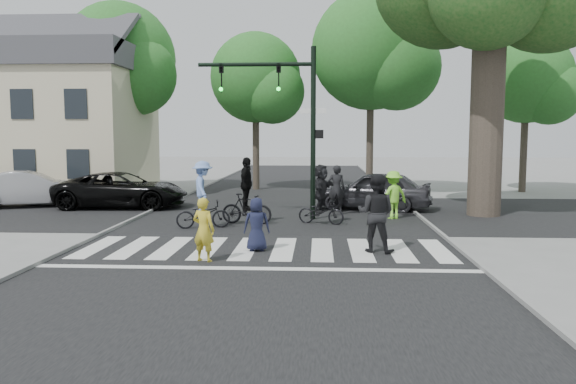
% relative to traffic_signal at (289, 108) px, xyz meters
% --- Properties ---
extents(ground, '(120.00, 120.00, 0.00)m').
position_rel_traffic_signal_xyz_m(ground, '(-0.35, -6.20, -3.90)').
color(ground, gray).
rests_on(ground, ground).
extents(road_stem, '(10.00, 70.00, 0.01)m').
position_rel_traffic_signal_xyz_m(road_stem, '(-0.35, -1.20, -3.90)').
color(road_stem, black).
rests_on(road_stem, ground).
extents(road_cross, '(70.00, 10.00, 0.01)m').
position_rel_traffic_signal_xyz_m(road_cross, '(-0.35, 1.80, -3.89)').
color(road_cross, black).
rests_on(road_cross, ground).
extents(curb_left, '(0.10, 70.00, 0.10)m').
position_rel_traffic_signal_xyz_m(curb_left, '(-5.40, -1.20, -3.85)').
color(curb_left, gray).
rests_on(curb_left, ground).
extents(curb_right, '(0.10, 70.00, 0.10)m').
position_rel_traffic_signal_xyz_m(curb_right, '(4.70, -1.20, -3.85)').
color(curb_right, gray).
rests_on(curb_right, ground).
extents(crosswalk, '(10.00, 3.85, 0.01)m').
position_rel_traffic_signal_xyz_m(crosswalk, '(-0.35, -5.54, -3.89)').
color(crosswalk, silver).
rests_on(crosswalk, ground).
extents(traffic_signal, '(4.45, 0.29, 6.00)m').
position_rel_traffic_signal_xyz_m(traffic_signal, '(0.00, 0.00, 0.00)').
color(traffic_signal, black).
rests_on(traffic_signal, ground).
extents(bg_tree_0, '(5.46, 5.20, 8.97)m').
position_rel_traffic_signal_xyz_m(bg_tree_0, '(-14.09, 9.80, 2.24)').
color(bg_tree_0, brown).
rests_on(bg_tree_0, ground).
extents(bg_tree_1, '(6.09, 5.80, 9.80)m').
position_rel_traffic_signal_xyz_m(bg_tree_1, '(-9.06, 9.28, 2.75)').
color(bg_tree_1, brown).
rests_on(bg_tree_1, ground).
extents(bg_tree_2, '(5.04, 4.80, 8.40)m').
position_rel_traffic_signal_xyz_m(bg_tree_2, '(-2.11, 10.42, 1.88)').
color(bg_tree_2, brown).
rests_on(bg_tree_2, ground).
extents(bg_tree_3, '(6.30, 6.00, 10.20)m').
position_rel_traffic_signal_xyz_m(bg_tree_3, '(3.95, 9.07, 3.04)').
color(bg_tree_3, brown).
rests_on(bg_tree_3, ground).
extents(bg_tree_4, '(4.83, 4.60, 8.15)m').
position_rel_traffic_signal_xyz_m(bg_tree_4, '(11.88, 9.93, 1.73)').
color(bg_tree_4, brown).
rests_on(bg_tree_4, ground).
extents(house, '(8.40, 8.10, 8.82)m').
position_rel_traffic_signal_xyz_m(house, '(-11.85, 7.78, -0.10)').
color(house, beige).
rests_on(house, ground).
extents(pedestrian_woman, '(0.65, 0.53, 1.53)m').
position_rel_traffic_signal_xyz_m(pedestrian_woman, '(-1.65, -6.74, -3.14)').
color(pedestrian_woman, gold).
rests_on(pedestrian_woman, ground).
extents(pedestrian_child, '(0.73, 0.52, 1.39)m').
position_rel_traffic_signal_xyz_m(pedestrian_child, '(-0.54, -5.48, -3.20)').
color(pedestrian_child, '#181B34').
rests_on(pedestrian_child, ground).
extents(pedestrian_adult, '(1.17, 1.03, 2.01)m').
position_rel_traffic_signal_xyz_m(pedestrian_adult, '(2.51, -5.42, -2.90)').
color(pedestrian_adult, black).
rests_on(pedestrian_adult, ground).
extents(cyclist_left, '(1.80, 1.23, 2.16)m').
position_rel_traffic_signal_xyz_m(cyclist_left, '(-2.63, -2.09, -2.96)').
color(cyclist_left, black).
rests_on(cyclist_left, ground).
extents(cyclist_mid, '(1.76, 1.09, 2.24)m').
position_rel_traffic_signal_xyz_m(cyclist_mid, '(-1.36, -1.13, -2.98)').
color(cyclist_mid, black).
rests_on(cyclist_mid, ground).
extents(cyclist_right, '(1.67, 1.55, 2.01)m').
position_rel_traffic_signal_xyz_m(cyclist_right, '(1.13, -1.04, -3.01)').
color(cyclist_right, black).
rests_on(cyclist_right, ground).
extents(car_suv, '(5.35, 2.62, 1.46)m').
position_rel_traffic_signal_xyz_m(car_suv, '(-6.97, 2.71, -3.17)').
color(car_suv, black).
rests_on(car_suv, ground).
extents(car_silver, '(4.77, 3.09, 1.48)m').
position_rel_traffic_signal_xyz_m(car_silver, '(-10.91, 2.82, -3.16)').
color(car_silver, '#AAA9AE').
rests_on(car_silver, ground).
extents(car_grey, '(4.84, 2.87, 1.55)m').
position_rel_traffic_signal_xyz_m(car_grey, '(3.25, 2.78, -3.13)').
color(car_grey, '#333237').
rests_on(car_grey, ground).
extents(bystander_hivis, '(1.27, 1.07, 1.71)m').
position_rel_traffic_signal_xyz_m(bystander_hivis, '(3.69, 0.28, -3.05)').
color(bystander_hivis, '#86EA37').
rests_on(bystander_hivis, ground).
extents(bystander_dark, '(0.69, 0.48, 1.82)m').
position_rel_traffic_signal_xyz_m(bystander_dark, '(1.73, 1.94, -2.99)').
color(bystander_dark, black).
rests_on(bystander_dark, ground).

